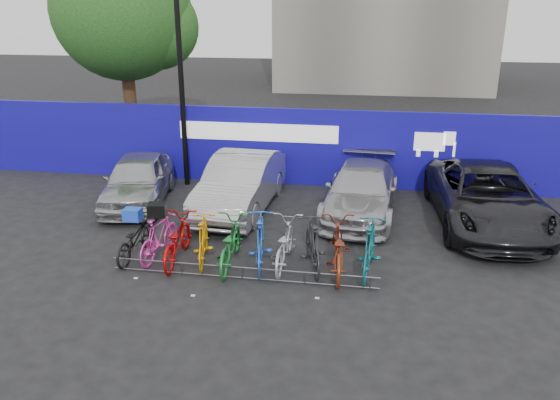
% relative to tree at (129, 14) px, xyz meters
% --- Properties ---
extents(ground, '(100.00, 100.00, 0.00)m').
position_rel_tree_xyz_m(ground, '(6.77, -10.06, -5.07)').
color(ground, black).
rests_on(ground, ground).
extents(hoarding, '(22.00, 0.18, 2.40)m').
position_rel_tree_xyz_m(hoarding, '(6.78, -4.06, -3.86)').
color(hoarding, '#120A8A').
rests_on(hoarding, ground).
extents(tree, '(5.40, 5.20, 7.80)m').
position_rel_tree_xyz_m(tree, '(0.00, 0.00, 0.00)').
color(tree, '#382314').
rests_on(tree, ground).
extents(lamppost, '(0.25, 0.50, 6.11)m').
position_rel_tree_xyz_m(lamppost, '(3.57, -4.66, -1.80)').
color(lamppost, black).
rests_on(lamppost, ground).
extents(bike_rack, '(5.60, 0.03, 0.30)m').
position_rel_tree_xyz_m(bike_rack, '(6.77, -10.66, -4.91)').
color(bike_rack, '#595B60').
rests_on(bike_rack, ground).
extents(car_0, '(2.44, 4.33, 1.39)m').
position_rel_tree_xyz_m(car_0, '(2.78, -6.54, -4.37)').
color(car_0, '#A6A7AB').
rests_on(car_0, ground).
extents(car_1, '(1.84, 4.67, 1.52)m').
position_rel_tree_xyz_m(car_1, '(5.79, -6.60, -4.31)').
color(car_1, '#A3A2A7').
rests_on(car_1, ground).
extents(car_2, '(2.18, 4.64, 1.31)m').
position_rel_tree_xyz_m(car_2, '(9.07, -6.37, -4.41)').
color(car_2, '#A7A7AC').
rests_on(car_2, ground).
extents(car_3, '(2.75, 5.53, 1.50)m').
position_rel_tree_xyz_m(car_3, '(12.23, -6.66, -4.32)').
color(car_3, black).
rests_on(car_3, ground).
extents(bike_0, '(0.70, 1.74, 0.90)m').
position_rel_tree_xyz_m(bike_0, '(4.18, -10.00, -4.62)').
color(bike_0, black).
rests_on(bike_0, ground).
extents(bike_1, '(0.71, 1.73, 1.01)m').
position_rel_tree_xyz_m(bike_1, '(4.73, -9.93, -4.56)').
color(bike_1, '#EA39AB').
rests_on(bike_1, ground).
extents(bike_2, '(0.80, 1.98, 1.02)m').
position_rel_tree_xyz_m(bike_2, '(5.16, -10.02, -4.56)').
color(bike_2, '#AB0909').
rests_on(bike_2, ground).
extents(bike_3, '(0.83, 1.80, 1.04)m').
position_rel_tree_xyz_m(bike_3, '(5.75, -9.97, -4.55)').
color(bike_3, orange).
rests_on(bike_3, ground).
extents(bike_4, '(0.80, 2.02, 1.04)m').
position_rel_tree_xyz_m(bike_4, '(6.36, -10.05, -4.55)').
color(bike_4, '#1C732B').
rests_on(bike_4, ground).
extents(bike_5, '(0.86, 2.02, 1.18)m').
position_rel_tree_xyz_m(bike_5, '(7.02, -9.97, -4.48)').
color(bike_5, blue).
rests_on(bike_5, ground).
extents(bike_6, '(0.70, 1.94, 1.01)m').
position_rel_tree_xyz_m(bike_6, '(7.51, -9.84, -4.56)').
color(bike_6, '#A3A6AB').
rests_on(bike_6, ground).
extents(bike_7, '(0.96, 1.90, 1.10)m').
position_rel_tree_xyz_m(bike_7, '(8.14, -9.88, -4.52)').
color(bike_7, '#28282A').
rests_on(bike_7, ground).
extents(bike_8, '(0.92, 2.16, 1.11)m').
position_rel_tree_xyz_m(bike_8, '(8.66, -9.96, -4.52)').
color(bike_8, maroon).
rests_on(bike_8, ground).
extents(bike_9, '(0.74, 1.97, 1.16)m').
position_rel_tree_xyz_m(bike_9, '(9.33, -9.90, -4.49)').
color(bike_9, '#125E66').
rests_on(bike_9, ground).
extents(cargo_crate, '(0.38, 0.29, 0.27)m').
position_rel_tree_xyz_m(cargo_crate, '(4.18, -10.00, -4.04)').
color(cargo_crate, blue).
rests_on(cargo_crate, bike_0).
extents(cargo_topcase, '(0.45, 0.42, 0.29)m').
position_rel_tree_xyz_m(cargo_topcase, '(4.73, -9.93, -3.92)').
color(cargo_topcase, black).
rests_on(cargo_topcase, bike_1).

